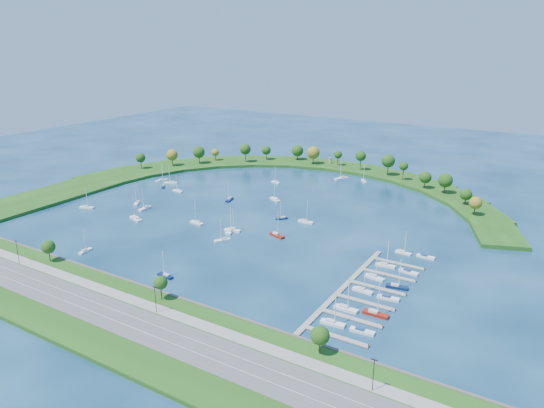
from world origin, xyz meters
The scene contains 40 objects.
ground centered at (0.00, 0.00, 0.00)m, with size 700.00×700.00×0.00m, color #07213F.
south_shoreline centered at (0.03, -122.88, 1.00)m, with size 420.00×43.10×11.60m.
breakwater centered at (-46.33, 48.72, 0.99)m, with size 286.74×247.64×2.00m.
breakwater_trees centered at (-15.74, 88.74, 10.55)m, with size 238.68×93.75×15.09m.
harbor_tower centered at (-12.00, 119.90, 4.26)m, with size 2.60×2.60×4.40m.
dock_system centered at (85.30, -61.00, 0.35)m, with size 24.28×82.00×1.60m.
moored_boat_0 centered at (-58.95, -31.16, 0.93)m, with size 2.72×8.82×12.86m.
moored_boat_1 centered at (30.80, -2.82, 0.92)m, with size 8.64×2.86×12.52m.
moored_boat_2 centered at (27.48, 89.94, 0.89)m, with size 6.27×7.53×11.36m.
moored_boat_3 centered at (11.70, 88.06, 1.01)m, with size 7.78×10.25×15.06m.
moored_boat_4 centered at (27.65, -27.57, 0.94)m, with size 9.34×5.17×13.23m.
moored_boat_5 centered at (4.56, -33.50, 0.92)m, with size 8.73×4.16×12.37m.
moored_boat_6 centered at (-89.25, -47.41, 0.92)m, with size 8.65×5.39×12.34m.
moored_boat_7 centered at (-66.48, 5.68, 0.88)m, with size 7.64×2.65×11.04m.
moored_boat_8 centered at (17.05, -4.55, 0.85)m, with size 5.74×6.31×9.82m.
moored_boat_9 centered at (-3.04, 22.09, 0.95)m, with size 9.27×6.76×13.52m.
moored_boat_10 centered at (-50.24, -46.78, 0.99)m, with size 10.28×5.75×14.57m.
moored_boat_11 centered at (-92.77, 18.98, 0.91)m, with size 5.15×8.46×12.05m.
moored_boat_12 centered at (-38.22, -90.06, 0.87)m, with size 2.74×7.30×10.49m.
moored_boat_13 centered at (8.06, -46.60, 0.89)m, with size 6.16×7.82×11.61m.
moored_boat_14 centered at (4.48, -34.85, 0.95)m, with size 5.09×9.45×13.38m.
moored_boat_15 centered at (-70.05, -26.72, 0.90)m, with size 6.11×7.97×11.75m.
moored_boat_16 centered at (-22.81, 56.04, 0.88)m, with size 7.93×4.47×11.24m.
moored_boat_17 centered at (-82.93, 17.45, 0.95)m, with size 9.21×6.58×13.37m.
moored_boat_18 centered at (-27.05, 7.78, 0.92)m, with size 4.59×8.78×12.43m.
moored_boat_19 centered at (-81.80, 8.56, 0.87)m, with size 6.26×6.67×10.52m.
moored_boat_20 centered at (11.05, -90.01, 0.89)m, with size 7.93×2.99×11.38m.
moored_boat_21 centered at (-18.04, -34.28, 0.92)m, with size 8.73×3.78×12.42m.
docked_boat_0 centered at (85.51, -87.56, 0.93)m, with size 8.85×3.23×12.73m.
docked_boat_1 centered at (95.98, -86.91, 0.63)m, with size 8.56×3.06×1.71m.
docked_boat_2 centered at (85.50, -76.23, 0.94)m, with size 8.97×2.58×13.15m.
docked_boat_3 centered at (96.00, -74.03, 0.96)m, with size 9.32×2.75×13.64m.
docked_boat_4 centered at (85.52, -59.91, 0.91)m, with size 8.33×2.78×12.07m.
docked_boat_5 centered at (95.98, -60.45, 0.62)m, with size 8.53×3.20×1.70m.
docked_boat_6 centered at (85.51, -46.75, 0.92)m, with size 8.71×3.65×12.41m.
docked_boat_7 centered at (96.01, -50.04, 0.93)m, with size 8.88×3.74×12.64m.
docked_boat_8 centered at (85.51, -33.41, 0.92)m, with size 8.68×3.40×12.42m.
docked_boat_9 centered at (95.98, -34.37, 0.62)m, with size 8.53×3.54×1.69m.
docked_boat_10 centered at (87.93, -15.76, 0.88)m, with size 7.66×2.86×10.99m.
docked_boat_11 centered at (97.88, -15.08, 0.60)m, with size 8.08×2.39×1.64m.
Camera 1 is at (145.93, -227.35, 93.47)m, focal length 33.12 mm.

